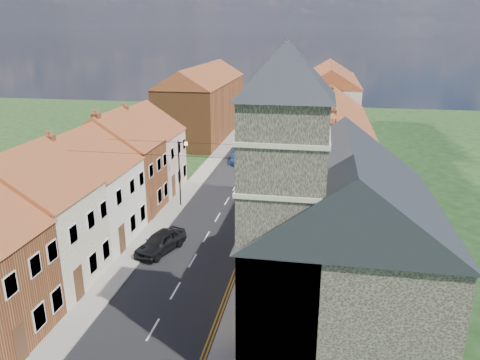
{
  "coord_description": "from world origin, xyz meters",
  "views": [
    {
      "loc": [
        8.4,
        -18.38,
        15.57
      ],
      "look_at": [
        1.96,
        18.02,
        3.5
      ],
      "focal_mm": 35.0,
      "sensor_mm": 36.0,
      "label": 1
    }
  ],
  "objects_px": {
    "church": "(335,233)",
    "car_distant": "(263,118)",
    "lamppost": "(180,169)",
    "pedestrian_right": "(256,243)",
    "car_far": "(237,158)",
    "car_near": "(161,242)"
  },
  "relations": [
    {
      "from": "car_near",
      "to": "car_distant",
      "type": "distance_m",
      "value": 50.9
    },
    {
      "from": "lamppost",
      "to": "car_near",
      "type": "relative_size",
      "value": 1.33
    },
    {
      "from": "lamppost",
      "to": "car_far",
      "type": "distance_m",
      "value": 15.63
    },
    {
      "from": "car_distant",
      "to": "pedestrian_right",
      "type": "xyz_separation_m",
      "value": [
        5.96,
        -50.27,
        0.37
      ]
    },
    {
      "from": "car_far",
      "to": "pedestrian_right",
      "type": "height_order",
      "value": "pedestrian_right"
    },
    {
      "from": "lamppost",
      "to": "pedestrian_right",
      "type": "xyz_separation_m",
      "value": [
        8.1,
        -8.4,
        -2.61
      ]
    },
    {
      "from": "church",
      "to": "car_distant",
      "type": "height_order",
      "value": "church"
    },
    {
      "from": "car_near",
      "to": "church",
      "type": "bearing_deg",
      "value": -13.41
    },
    {
      "from": "car_distant",
      "to": "lamppost",
      "type": "bearing_deg",
      "value": -82.22
    },
    {
      "from": "lamppost",
      "to": "car_distant",
      "type": "distance_m",
      "value": 42.03
    },
    {
      "from": "car_distant",
      "to": "pedestrian_right",
      "type": "bearing_deg",
      "value": -72.53
    },
    {
      "from": "church",
      "to": "car_near",
      "type": "relative_size",
      "value": 3.38
    },
    {
      "from": "church",
      "to": "pedestrian_right",
      "type": "height_order",
      "value": "church"
    },
    {
      "from": "lamppost",
      "to": "car_near",
      "type": "distance_m",
      "value": 9.5
    },
    {
      "from": "church",
      "to": "car_near",
      "type": "distance_m",
      "value": 15.14
    },
    {
      "from": "car_near",
      "to": "pedestrian_right",
      "type": "relative_size",
      "value": 2.77
    },
    {
      "from": "church",
      "to": "pedestrian_right",
      "type": "bearing_deg",
      "value": 121.48
    },
    {
      "from": "car_near",
      "to": "pedestrian_right",
      "type": "distance_m",
      "value": 6.98
    },
    {
      "from": "lamppost",
      "to": "pedestrian_right",
      "type": "distance_m",
      "value": 11.96
    },
    {
      "from": "car_distant",
      "to": "pedestrian_right",
      "type": "relative_size",
      "value": 2.5
    },
    {
      "from": "pedestrian_right",
      "to": "lamppost",
      "type": "bearing_deg",
      "value": -65.44
    },
    {
      "from": "car_distant",
      "to": "church",
      "type": "bearing_deg",
      "value": -68.62
    }
  ]
}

